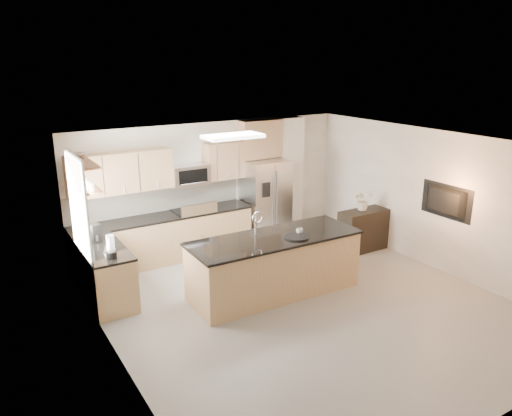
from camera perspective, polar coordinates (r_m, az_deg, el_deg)
floor at (r=8.26m, az=5.55°, el=-10.95°), size 6.50×6.50×0.00m
ceiling at (r=7.42m, az=6.12°, el=7.11°), size 6.00×6.50×0.02m
wall_back at (r=10.41m, az=-5.00°, el=2.64°), size 6.00×0.02×2.60m
wall_front at (r=5.73m, az=26.15°, el=-11.38°), size 6.00×0.02×2.60m
wall_left at (r=6.50m, az=-15.98°, el=-6.88°), size 0.02×6.50×2.60m
wall_right at (r=9.78m, az=20.00°, el=0.74°), size 0.02×6.50×2.60m
back_counter at (r=9.90m, az=-10.41°, el=-3.34°), size 3.55×0.66×1.44m
left_counter at (r=8.55m, az=-16.87°, el=-7.22°), size 0.66×1.50×0.92m
range at (r=10.12m, az=-7.09°, el=-2.75°), size 0.76×0.64×1.14m
upper_cabinets at (r=9.64m, az=-11.60°, el=4.43°), size 3.50×0.33×0.75m
microwave at (r=9.90m, az=-7.63°, el=3.79°), size 0.76×0.40×0.40m
refrigerator at (r=10.70m, az=1.04°, el=0.83°), size 0.92×0.78×1.78m
partition_column at (r=11.19m, az=3.73°, el=3.67°), size 0.60×0.30×2.60m
window at (r=8.10m, az=-19.63°, el=0.13°), size 0.04×1.15×1.65m
shelf_lower at (r=8.14m, az=-19.12°, el=2.46°), size 0.30×1.20×0.04m
shelf_upper at (r=8.06m, az=-19.37°, el=5.00°), size 0.30×1.20×0.04m
ceiling_fixture at (r=8.54m, az=-2.64°, el=8.19°), size 1.00×0.50×0.06m
island at (r=8.42m, az=2.10°, el=-6.51°), size 2.94×1.10×1.43m
credenza at (r=10.52m, az=12.16°, el=-2.49°), size 1.07×0.46×0.85m
cup at (r=8.39m, az=4.99°, el=-2.64°), size 0.12×0.12×0.09m
platter at (r=8.22m, az=4.69°, el=-3.30°), size 0.43×0.43×0.02m
blender at (r=7.86m, az=-16.26°, el=-4.45°), size 0.16×0.16×0.37m
kettle at (r=8.13m, az=-16.41°, el=-4.06°), size 0.21×0.21×0.27m
coffee_maker at (r=8.65m, az=-17.93°, el=-2.75°), size 0.20×0.22×0.30m
bowl at (r=8.30m, az=-19.81°, el=5.72°), size 0.47×0.47×0.09m
flower_vase at (r=10.34m, az=12.20°, el=1.50°), size 0.68×0.63×0.64m
television at (r=9.58m, az=20.61°, el=0.67°), size 0.14×1.08×0.62m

